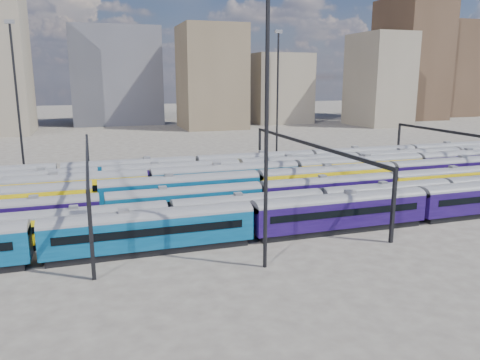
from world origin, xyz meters
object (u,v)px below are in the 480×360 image
object	(u,v)px
rake_0	(340,208)
mast_2	(267,114)
rake_1	(169,213)
rake_2	(185,199)

from	to	relation	value
rake_0	mast_2	size ratio (longest dim) A/B	4.12
rake_1	mast_2	distance (m)	17.99
mast_2	rake_2	bearing A→B (deg)	102.98
rake_1	mast_2	bearing A→B (deg)	-60.65
mast_2	rake_0	bearing A→B (deg)	30.81
rake_0	rake_1	distance (m)	19.16
rake_2	rake_0	bearing A→B (deg)	-32.56
rake_1	rake_2	distance (m)	5.75
rake_0	rake_2	bearing A→B (deg)	147.44
rake_0	rake_1	size ratio (longest dim) A/B	0.95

